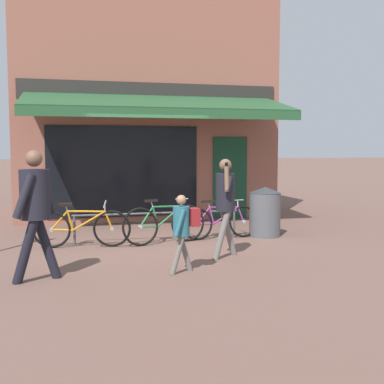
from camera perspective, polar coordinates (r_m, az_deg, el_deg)
ground_plane at (r=9.62m, az=-4.54°, el=-5.66°), size 160.00×160.00×0.00m
shop_front at (r=13.42m, az=-5.70°, el=9.55°), size 6.63×4.96×5.69m
bike_rack_rail at (r=9.41m, az=-4.12°, el=-3.00°), size 3.26×0.04×0.57m
bicycle_orange at (r=8.98m, az=-12.95°, el=-4.14°), size 1.77×0.55×0.85m
bicycle_green at (r=9.18m, az=-3.29°, el=-3.74°), size 1.69×0.67×0.88m
bicycle_purple at (r=9.69m, az=3.39°, el=-3.48°), size 1.65×0.52×0.80m
pedestrian_adult at (r=7.94m, az=3.97°, el=-0.53°), size 0.52×0.58×1.65m
pedestrian_child at (r=6.97m, az=-1.03°, el=-3.82°), size 0.46×0.41×1.15m
pedestrian_second_adult at (r=6.83m, az=-18.09°, el=-1.14°), size 0.65×0.61×1.80m
litter_bin at (r=10.01m, az=8.63°, el=-2.29°), size 0.65×0.65×1.03m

